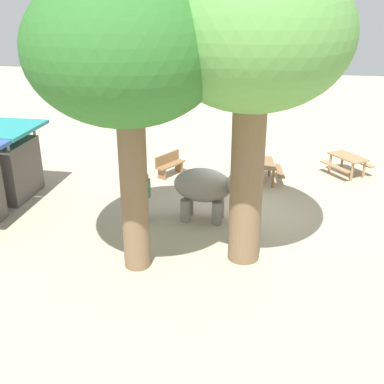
{
  "coord_description": "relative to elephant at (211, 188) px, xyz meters",
  "views": [
    {
      "loc": [
        -14.09,
        -0.79,
        6.71
      ],
      "look_at": [
        -0.26,
        1.62,
        0.8
      ],
      "focal_mm": 44.34,
      "sensor_mm": 36.0,
      "label": 1
    }
  ],
  "objects": [
    {
      "name": "picnic_table_near",
      "position": [
        4.97,
        -4.79,
        -0.51
      ],
      "size": [
        2.09,
        2.08,
        0.78
      ],
      "rotation": [
        0.0,
        0.0,
        0.64
      ],
      "color": "#9E7A51",
      "rests_on": "ground_plane"
    },
    {
      "name": "ground_plane",
      "position": [
        0.53,
        -0.97,
        -1.1
      ],
      "size": [
        60.0,
        60.0,
        0.0
      ],
      "primitive_type": "plane",
      "color": "#BAA88C"
    },
    {
      "name": "shade_tree_secondary",
      "position": [
        -2.18,
        -1.21,
        4.61
      ],
      "size": [
        4.98,
        4.57,
        7.62
      ],
      "color": "brown",
      "rests_on": "ground_plane"
    },
    {
      "name": "feed_bucket",
      "position": [
        -1.12,
        -0.98,
        -0.94
      ],
      "size": [
        0.36,
        0.36,
        0.32
      ],
      "primitive_type": "cylinder",
      "color": "gray",
      "rests_on": "ground_plane"
    },
    {
      "name": "shade_tree_main",
      "position": [
        -3.05,
        1.54,
        4.39
      ],
      "size": [
        4.91,
        4.5,
        7.32
      ],
      "color": "brown",
      "rests_on": "ground_plane"
    },
    {
      "name": "person_handler",
      "position": [
        -0.39,
        1.99,
        -0.15
      ],
      "size": [
        0.5,
        0.32,
        1.62
      ],
      "rotation": [
        0.0,
        0.0,
        -1.34
      ],
      "color": "#3F3833",
      "rests_on": "ground_plane"
    },
    {
      "name": "wooden_bench",
      "position": [
        3.72,
        2.15,
        -0.63
      ],
      "size": [
        1.43,
        1.01,
        0.88
      ],
      "rotation": [
        0.0,
        0.0,
        2.66
      ],
      "color": "olive",
      "rests_on": "ground_plane"
    },
    {
      "name": "elephant",
      "position": [
        0.0,
        0.0,
        0.0
      ],
      "size": [
        1.67,
        2.47,
        1.72
      ],
      "rotation": [
        0.0,
        0.0,
        4.68
      ],
      "color": "gray",
      "rests_on": "ground_plane"
    },
    {
      "name": "market_stall_teal",
      "position": [
        0.72,
        7.39,
        0.04
      ],
      "size": [
        2.5,
        2.5,
        2.52
      ],
      "color": "#59514C",
      "rests_on": "ground_plane"
    },
    {
      "name": "picnic_table_far",
      "position": [
        3.64,
        -1.53,
        -0.51
      ],
      "size": [
        1.68,
        1.67,
        0.78
      ],
      "rotation": [
        0.0,
        0.0,
        3.28
      ],
      "color": "olive",
      "rests_on": "ground_plane"
    }
  ]
}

